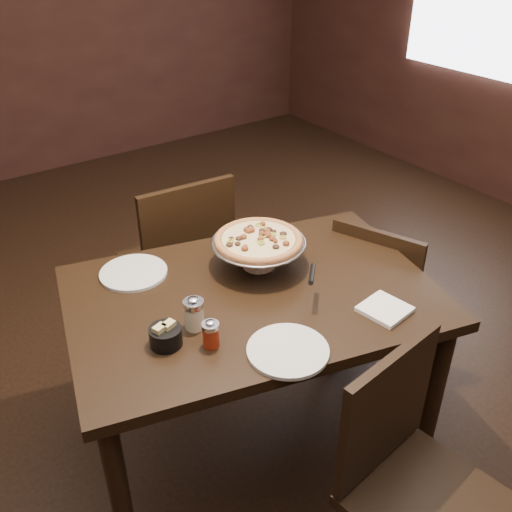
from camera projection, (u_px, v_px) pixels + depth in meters
room at (259, 127)px, 1.78m from camera, size 6.04×7.04×2.84m
dining_table at (253, 316)px, 2.09m from camera, size 1.47×1.16×0.81m
pizza_stand at (258, 240)px, 2.12m from camera, size 0.36×0.36×0.15m
parmesan_shaker at (194, 313)px, 1.84m from camera, size 0.07×0.07×0.12m
pepper_flake_shaker at (211, 334)px, 1.77m from camera, size 0.06×0.06×0.10m
packet_caddy at (166, 336)px, 1.78m from camera, size 0.10×0.10×0.08m
napkin_stack at (385, 309)px, 1.94m from camera, size 0.17×0.17×0.02m
plate_left at (134, 273)px, 2.14m from camera, size 0.25×0.25×0.01m
plate_near at (288, 350)px, 1.76m from camera, size 0.26×0.26×0.01m
serving_spatula at (312, 275)px, 1.93m from camera, size 0.15×0.15×0.02m
chair_far at (181, 260)px, 2.75m from camera, size 0.49×0.49×0.97m
chair_near at (411, 475)px, 1.75m from camera, size 0.47×0.47×0.91m
chair_side at (379, 296)px, 2.60m from camera, size 0.52×0.52×0.86m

